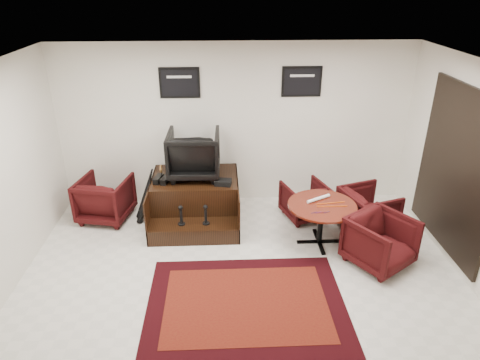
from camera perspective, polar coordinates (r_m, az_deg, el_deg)
The scene contains 16 objects.
ground at distance 5.84m, azimuth 0.32°, elevation -13.95°, with size 6.00×6.00×0.00m, color silver.
room_shell at distance 5.05m, azimuth 4.93°, elevation 2.99°, with size 6.02×5.02×2.81m.
area_rug at distance 5.57m, azimuth 0.82°, elevation -16.18°, with size 2.47×1.85×0.01m.
shine_podium at distance 7.17m, azimuth -5.94°, elevation -2.71°, with size 1.42×1.46×0.73m.
shine_chair at distance 6.96m, azimuth -6.19°, elevation 3.79°, with size 0.82×0.77×0.84m, color black.
shoes_pair at distance 6.95m, azimuth -10.38°, elevation 0.08°, with size 0.27×0.30×0.10m.
polish_kit at distance 6.75m, azimuth -2.28°, elevation -0.31°, with size 0.25×0.17×0.09m, color black.
umbrella_black at distance 7.14m, azimuth -12.59°, elevation -2.88°, with size 0.29×0.11×0.78m, color black, non-canonical shape.
umbrella_hooked at distance 7.25m, azimuth -12.45°, elevation -1.71°, with size 0.35×0.13×0.94m, color black, non-canonical shape.
armchair_side at distance 7.46m, azimuth -17.57°, elevation -2.11°, with size 0.79×0.74×0.81m, color black.
meeting_table at distance 6.48m, azimuth 10.85°, elevation -3.89°, with size 1.02×1.02×0.66m.
table_chair_back at distance 7.25m, azimuth 8.61°, elevation -2.51°, with size 0.66×0.62×0.68m, color black.
table_chair_window at distance 7.10m, azimuth 16.74°, elevation -3.59°, with size 0.75×0.70×0.77m, color black.
table_chair_corner at distance 6.32m, azimuth 18.24°, elevation -7.51°, with size 0.78×0.73×0.81m, color black.
paper_roll at distance 6.55m, azimuth 10.43°, elevation -2.45°, with size 0.05×0.05×0.42m, color white.
table_clutter at distance 6.42m, azimuth 11.85°, elevation -3.39°, with size 0.57×0.33×0.01m.
Camera 1 is at (-0.24, -4.50, 3.71)m, focal length 32.00 mm.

